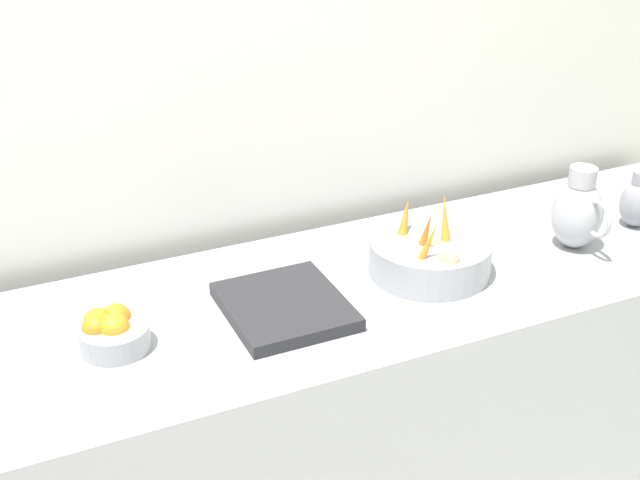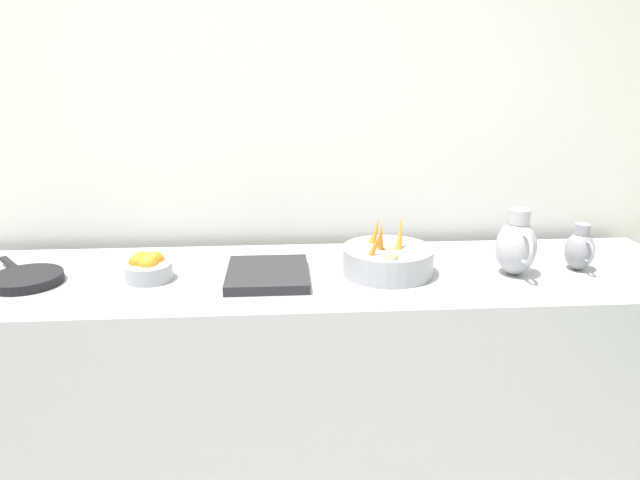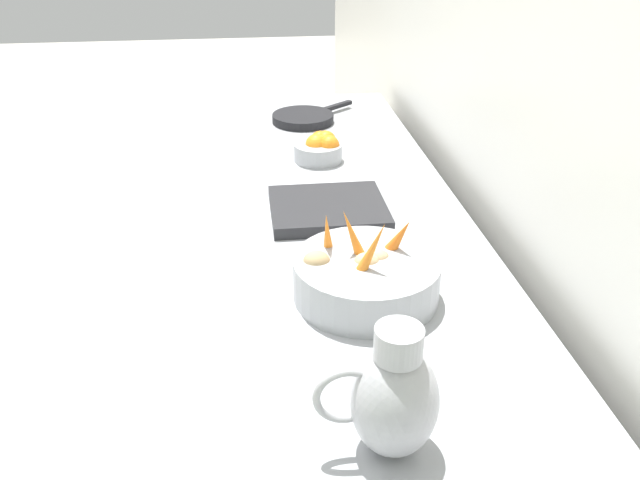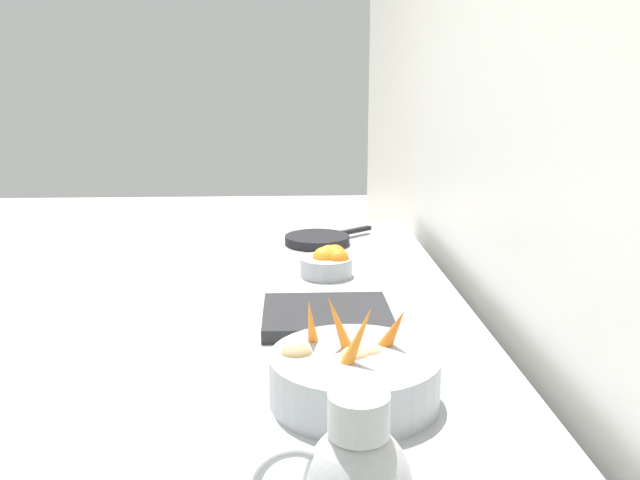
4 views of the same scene
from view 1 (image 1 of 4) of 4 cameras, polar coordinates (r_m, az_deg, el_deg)
The scene contains 7 objects.
tile_wall_left at distance 2.74m, azimuth 6.80°, elevation 13.91°, with size 0.10×7.80×3.00m, color white.
prep_counter at distance 2.60m, azimuth 1.35°, elevation -12.28°, with size 0.74×2.90×0.94m, color #9EA0A5.
vegetable_colander at distance 2.40m, azimuth 7.37°, elevation -1.03°, with size 0.34×0.34×0.23m.
orange_bowl at distance 2.13m, azimuth -13.88°, elevation -5.96°, with size 0.17×0.17×0.10m.
metal_pitcher_tall at distance 2.61m, azimuth 16.97°, elevation 1.82°, with size 0.21×0.15×0.25m.
metal_pitcher_short at distance 2.82m, azimuth 20.61°, elevation 2.42°, with size 0.15×0.11×0.18m.
counter_sink_basin at distance 2.21m, azimuth -2.39°, elevation -4.49°, with size 0.34×0.30×0.04m, color #232326.
Camera 1 is at (0.33, -0.63, 2.12)m, focal length 47.58 mm.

